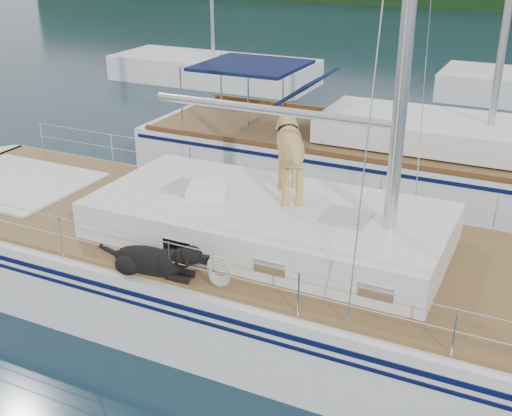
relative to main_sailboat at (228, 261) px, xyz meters
The scene contains 4 objects.
ground 0.69m from the main_sailboat, behind, with size 120.00×120.00×0.00m, color black.
main_sailboat is the anchor object (origin of this frame).
neighbor_sailboat 6.10m from the main_sailboat, 82.71° to the left, with size 11.00×3.50×13.30m.
bg_boat_west 16.18m from the main_sailboat, 120.05° to the left, with size 8.00×3.00×11.65m.
Camera 1 is at (4.39, -7.85, 5.48)m, focal length 45.00 mm.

